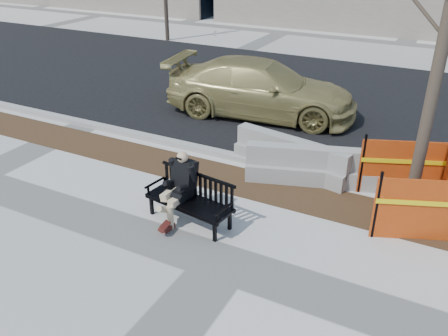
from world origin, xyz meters
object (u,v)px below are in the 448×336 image
Objects in this scene: bench at (190,221)px; jersey_barrier_right at (312,182)px; tree_fence at (407,215)px; seated_man at (182,216)px; sedan at (260,114)px; jersey_barrier_left at (290,171)px.

bench reaches higher than jersey_barrier_right.
seated_man is at bearing -151.87° from tree_fence.
sedan is at bearing 111.24° from jersey_barrier_right.
bench is 5.91m from sedan.
sedan is 4.22m from jersey_barrier_right.
sedan is 3.64m from jersey_barrier_left.
seated_man is 0.24× the size of sedan.
tree_fence is at bearing -29.57° from jersey_barrier_right.
tree_fence is 1.18× the size of sedan.
seated_man is 0.47× the size of jersey_barrier_left.
jersey_barrier_right is (-2.01, 0.43, 0.00)m from tree_fence.
jersey_barrier_left is 0.66m from jersey_barrier_right.
bench is at bearing -96.92° from jersey_barrier_left.
tree_fence is 2.06m from jersey_barrier_right.
jersey_barrier_right is at bearing 168.08° from tree_fence.
sedan reaches higher than jersey_barrier_right.
sedan is 1.91× the size of jersey_barrier_right.
tree_fence is 5.96m from sedan.
bench is at bearing -177.21° from sedan.
seated_man is 4.28m from tree_fence.
jersey_barrier_left is (2.05, -3.01, 0.00)m from sedan.
bench is 0.32× the size of sedan.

